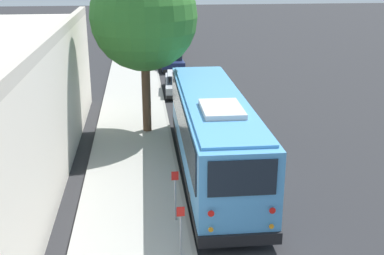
{
  "coord_description": "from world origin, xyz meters",
  "views": [
    {
      "loc": [
        -16.5,
        3.18,
        7.8
      ],
      "look_at": [
        2.31,
        1.07,
        1.3
      ],
      "focal_mm": 45.0,
      "sensor_mm": 36.0,
      "label": 1
    }
  ],
  "objects_px": {
    "parked_sedan_gray": "(159,30)",
    "sign_post_near": "(181,230)",
    "parked_sedan_silver": "(179,83)",
    "parked_sedan_black": "(164,37)",
    "parked_sedan_navy": "(171,61)",
    "parked_sedan_maroon": "(166,48)",
    "sign_post_far": "(175,195)",
    "shuttle_bus": "(213,130)",
    "street_tree": "(144,9)"
  },
  "relations": [
    {
      "from": "parked_sedan_silver",
      "to": "sign_post_far",
      "type": "relative_size",
      "value": 2.79
    },
    {
      "from": "shuttle_bus",
      "to": "parked_sedan_black",
      "type": "distance_m",
      "value": 32.28
    },
    {
      "from": "shuttle_bus",
      "to": "parked_sedan_maroon",
      "type": "distance_m",
      "value": 25.65
    },
    {
      "from": "parked_sedan_navy",
      "to": "parked_sedan_maroon",
      "type": "relative_size",
      "value": 0.94
    },
    {
      "from": "parked_sedan_navy",
      "to": "parked_sedan_gray",
      "type": "xyz_separation_m",
      "value": [
        18.12,
        0.09,
        -0.03
      ]
    },
    {
      "from": "parked_sedan_maroon",
      "to": "sign_post_far",
      "type": "xyz_separation_m",
      "value": [
        -29.39,
        1.51,
        0.41
      ]
    },
    {
      "from": "parked_sedan_gray",
      "to": "shuttle_bus",
      "type": "bearing_deg",
      "value": 177.3
    },
    {
      "from": "sign_post_near",
      "to": "sign_post_far",
      "type": "height_order",
      "value": "sign_post_far"
    },
    {
      "from": "street_tree",
      "to": "sign_post_near",
      "type": "height_order",
      "value": "street_tree"
    },
    {
      "from": "shuttle_bus",
      "to": "parked_sedan_gray",
      "type": "bearing_deg",
      "value": 1.13
    },
    {
      "from": "street_tree",
      "to": "sign_post_near",
      "type": "bearing_deg",
      "value": -176.41
    },
    {
      "from": "parked_sedan_maroon",
      "to": "parked_sedan_black",
      "type": "bearing_deg",
      "value": -5.23
    },
    {
      "from": "sign_post_near",
      "to": "parked_sedan_gray",
      "type": "bearing_deg",
      "value": -1.91
    },
    {
      "from": "parked_sedan_maroon",
      "to": "parked_sedan_navy",
      "type": "bearing_deg",
      "value": 176.69
    },
    {
      "from": "shuttle_bus",
      "to": "sign_post_near",
      "type": "bearing_deg",
      "value": 163.67
    },
    {
      "from": "parked_sedan_navy",
      "to": "parked_sedan_maroon",
      "type": "xyz_separation_m",
      "value": [
        5.96,
        0.03,
        -0.02
      ]
    },
    {
      "from": "parked_sedan_black",
      "to": "street_tree",
      "type": "distance_m",
      "value": 27.83
    },
    {
      "from": "parked_sedan_maroon",
      "to": "sign_post_near",
      "type": "bearing_deg",
      "value": 173.64
    },
    {
      "from": "sign_post_near",
      "to": "sign_post_far",
      "type": "xyz_separation_m",
      "value": [
        1.91,
        0.0,
        0.09
      ]
    },
    {
      "from": "parked_sedan_maroon",
      "to": "parked_sedan_black",
      "type": "height_order",
      "value": "parked_sedan_maroon"
    },
    {
      "from": "shuttle_bus",
      "to": "street_tree",
      "type": "relative_size",
      "value": 1.35
    },
    {
      "from": "parked_sedan_black",
      "to": "parked_sedan_gray",
      "type": "xyz_separation_m",
      "value": [
        5.51,
        0.25,
        0.0
      ]
    },
    {
      "from": "parked_sedan_navy",
      "to": "parked_sedan_black",
      "type": "distance_m",
      "value": 12.6
    },
    {
      "from": "parked_sedan_gray",
      "to": "sign_post_near",
      "type": "height_order",
      "value": "sign_post_near"
    },
    {
      "from": "parked_sedan_silver",
      "to": "sign_post_near",
      "type": "distance_m",
      "value": 18.23
    },
    {
      "from": "street_tree",
      "to": "sign_post_far",
      "type": "distance_m",
      "value": 10.07
    },
    {
      "from": "parked_sedan_gray",
      "to": "sign_post_near",
      "type": "bearing_deg",
      "value": 174.95
    },
    {
      "from": "parked_sedan_navy",
      "to": "parked_sedan_silver",
      "type": "bearing_deg",
      "value": 178.48
    },
    {
      "from": "parked_sedan_navy",
      "to": "sign_post_near",
      "type": "height_order",
      "value": "sign_post_near"
    },
    {
      "from": "parked_sedan_navy",
      "to": "street_tree",
      "type": "height_order",
      "value": "street_tree"
    },
    {
      "from": "parked_sedan_black",
      "to": "sign_post_near",
      "type": "distance_m",
      "value": 37.98
    },
    {
      "from": "parked_sedan_silver",
      "to": "parked_sedan_gray",
      "type": "bearing_deg",
      "value": 3.45
    },
    {
      "from": "parked_sedan_navy",
      "to": "sign_post_near",
      "type": "relative_size",
      "value": 2.85
    },
    {
      "from": "parked_sedan_navy",
      "to": "parked_sedan_black",
      "type": "relative_size",
      "value": 0.94
    },
    {
      "from": "parked_sedan_maroon",
      "to": "parked_sedan_gray",
      "type": "bearing_deg",
      "value": -3.3
    },
    {
      "from": "sign_post_far",
      "to": "parked_sedan_gray",
      "type": "bearing_deg",
      "value": -1.99
    },
    {
      "from": "street_tree",
      "to": "parked_sedan_navy",
      "type": "bearing_deg",
      "value": -8.59
    },
    {
      "from": "parked_sedan_black",
      "to": "sign_post_near",
      "type": "height_order",
      "value": "sign_post_near"
    },
    {
      "from": "shuttle_bus",
      "to": "sign_post_far",
      "type": "height_order",
      "value": "shuttle_bus"
    },
    {
      "from": "parked_sedan_black",
      "to": "parked_sedan_maroon",
      "type": "bearing_deg",
      "value": 176.2
    },
    {
      "from": "parked_sedan_black",
      "to": "sign_post_near",
      "type": "relative_size",
      "value": 3.02
    },
    {
      "from": "street_tree",
      "to": "parked_sedan_black",
      "type": "bearing_deg",
      "value": -4.97
    },
    {
      "from": "parked_sedan_maroon",
      "to": "sign_post_near",
      "type": "distance_m",
      "value": 31.34
    },
    {
      "from": "parked_sedan_gray",
      "to": "parked_sedan_maroon",
      "type": "bearing_deg",
      "value": 177.15
    },
    {
      "from": "parked_sedan_navy",
      "to": "parked_sedan_maroon",
      "type": "height_order",
      "value": "parked_sedan_navy"
    },
    {
      "from": "parked_sedan_navy",
      "to": "parked_sedan_black",
      "type": "xyz_separation_m",
      "value": [
        12.6,
        -0.16,
        -0.03
      ]
    },
    {
      "from": "parked_sedan_silver",
      "to": "parked_sedan_black",
      "type": "xyz_separation_m",
      "value": [
        19.77,
        -0.17,
        -0.01
      ]
    },
    {
      "from": "sign_post_far",
      "to": "sign_post_near",
      "type": "bearing_deg",
      "value": 180.0
    },
    {
      "from": "parked_sedan_maroon",
      "to": "street_tree",
      "type": "bearing_deg",
      "value": 170.36
    },
    {
      "from": "shuttle_bus",
      "to": "street_tree",
      "type": "bearing_deg",
      "value": 26.24
    }
  ]
}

